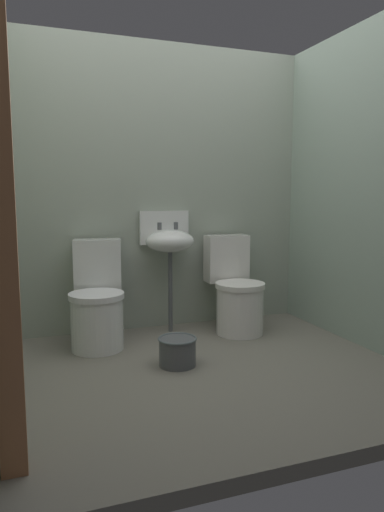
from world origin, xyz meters
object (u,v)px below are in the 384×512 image
wooden_door_post (0,181)px  toilet_left (97,303)px  toilet_right (236,293)px  bucket (177,351)px  sink (169,240)px

wooden_door_post → toilet_left: bearing=69.3°
wooden_door_post → toilet_right: (1.70, 1.50, -0.85)m
toilet_right → bucket: bearing=42.5°
toilet_left → bucket: size_ratio=3.01×
wooden_door_post → sink: bearing=55.0°
toilet_left → toilet_right: bearing=-168.7°
wooden_door_post → toilet_left: 1.82m
toilet_left → wooden_door_post: bearing=80.7°
toilet_right → bucket: 0.95m
sink → bucket: (-0.19, -0.79, -0.65)m
toilet_right → toilet_left: bearing=2.1°
wooden_door_post → bucket: bearing=42.2°
sink → bucket: 1.04m
toilet_right → sink: bearing=-18.0°
sink → bucket: bearing=-103.5°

